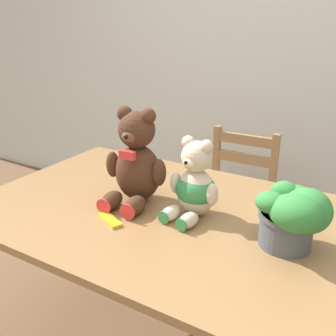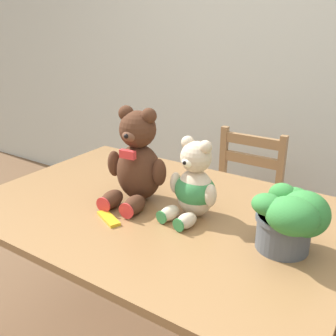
{
  "view_description": "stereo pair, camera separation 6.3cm",
  "coord_description": "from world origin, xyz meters",
  "px_view_note": "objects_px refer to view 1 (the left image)",
  "views": [
    {
      "loc": [
        0.71,
        -0.64,
        1.44
      ],
      "look_at": [
        0.03,
        0.52,
        0.92
      ],
      "focal_mm": 40.0,
      "sensor_mm": 36.0,
      "label": 1
    },
    {
      "loc": [
        0.77,
        -0.61,
        1.44
      ],
      "look_at": [
        0.03,
        0.52,
        0.92
      ],
      "focal_mm": 40.0,
      "sensor_mm": 36.0,
      "label": 2
    }
  ],
  "objects_px": {
    "potted_plant": "(294,214)",
    "chocolate_bar": "(110,220)",
    "teddy_bear_left": "(136,162)",
    "teddy_bear_right": "(195,186)",
    "wooden_chair_behind": "(233,201)"
  },
  "relations": [
    {
      "from": "potted_plant",
      "to": "chocolate_bar",
      "type": "relative_size",
      "value": 1.75
    },
    {
      "from": "wooden_chair_behind",
      "to": "teddy_bear_left",
      "type": "relative_size",
      "value": 2.17
    },
    {
      "from": "teddy_bear_right",
      "to": "potted_plant",
      "type": "relative_size",
      "value": 1.35
    },
    {
      "from": "wooden_chair_behind",
      "to": "chocolate_bar",
      "type": "height_order",
      "value": "wooden_chair_behind"
    },
    {
      "from": "potted_plant",
      "to": "chocolate_bar",
      "type": "distance_m",
      "value": 0.65
    },
    {
      "from": "teddy_bear_right",
      "to": "potted_plant",
      "type": "bearing_deg",
      "value": -176.73
    },
    {
      "from": "teddy_bear_left",
      "to": "chocolate_bar",
      "type": "bearing_deg",
      "value": 88.65
    },
    {
      "from": "teddy_bear_left",
      "to": "teddy_bear_right",
      "type": "distance_m",
      "value": 0.26
    },
    {
      "from": "teddy_bear_left",
      "to": "chocolate_bar",
      "type": "relative_size",
      "value": 3.01
    },
    {
      "from": "wooden_chair_behind",
      "to": "teddy_bear_right",
      "type": "xyz_separation_m",
      "value": [
        0.14,
        -0.81,
        0.44
      ]
    },
    {
      "from": "teddy_bear_right",
      "to": "chocolate_bar",
      "type": "height_order",
      "value": "teddy_bear_right"
    },
    {
      "from": "teddy_bear_left",
      "to": "teddy_bear_right",
      "type": "relative_size",
      "value": 1.27
    },
    {
      "from": "potted_plant",
      "to": "chocolate_bar",
      "type": "bearing_deg",
      "value": -165.4
    },
    {
      "from": "teddy_bear_right",
      "to": "chocolate_bar",
      "type": "xyz_separation_m",
      "value": [
        -0.25,
        -0.2,
        -0.12
      ]
    },
    {
      "from": "potted_plant",
      "to": "chocolate_bar",
      "type": "height_order",
      "value": "potted_plant"
    }
  ]
}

